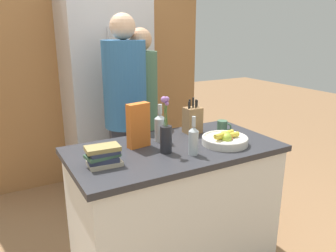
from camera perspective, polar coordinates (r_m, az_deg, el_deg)
kitchen_island at (r=2.39m, az=1.12°, el=-13.66°), size 1.41×0.74×0.89m
back_wall_wood at (r=3.73m, az=-13.03°, el=10.79°), size 2.61×0.12×2.60m
refrigerator at (r=3.43m, az=-10.61°, el=5.59°), size 0.81×0.62×2.02m
fruit_bowl at (r=2.26m, az=9.91°, el=-2.32°), size 0.31×0.31×0.10m
knife_block at (r=2.47m, az=4.30°, el=1.09°), size 0.12×0.10×0.27m
flower_vase at (r=2.06m, az=-0.37°, el=-1.57°), size 0.08×0.08×0.37m
cereal_box at (r=2.16m, az=-5.20°, el=0.11°), size 0.16×0.08×0.30m
coffee_mug at (r=2.52m, az=9.48°, el=-0.06°), size 0.08×0.11×0.09m
book_stack at (r=1.92m, az=-11.23°, el=-5.16°), size 0.21×0.15×0.12m
bottle_oil at (r=2.27m, az=-1.39°, el=-0.15°), size 0.08×0.08×0.26m
bottle_vinegar at (r=2.04m, az=4.44°, el=-2.41°), size 0.06×0.06×0.25m
person_at_sink at (r=2.78m, az=-7.39°, el=2.84°), size 0.36×0.36×1.77m
person_in_blue at (r=2.90m, az=-4.57°, el=2.60°), size 0.28×0.28×1.66m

